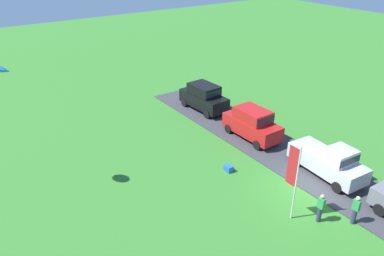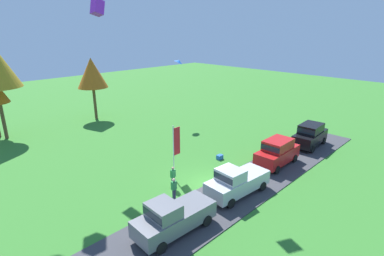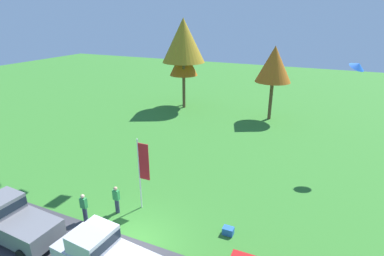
# 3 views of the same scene
# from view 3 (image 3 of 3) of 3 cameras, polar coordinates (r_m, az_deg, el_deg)

# --- Properties ---
(ground_plane) EXTENTS (120.00, 120.00, 0.00)m
(ground_plane) POSITION_cam_3_polar(r_m,az_deg,el_deg) (16.43, -11.04, -20.55)
(ground_plane) COLOR #337528
(car_pickup_far_end) EXTENTS (5.08, 2.22, 2.14)m
(car_pickup_far_end) POSITION_cam_3_polar(r_m,az_deg,el_deg) (18.17, -31.12, -14.69)
(car_pickup_far_end) COLOR slate
(car_pickup_far_end) RESTS_ON ground
(person_beside_suv) EXTENTS (0.36, 0.24, 1.71)m
(person_beside_suv) POSITION_cam_3_polar(r_m,az_deg,el_deg) (18.08, -14.17, -13.06)
(person_beside_suv) COLOR #2D334C
(person_beside_suv) RESTS_ON ground
(person_on_lawn) EXTENTS (0.36, 0.24, 1.71)m
(person_on_lawn) POSITION_cam_3_polar(r_m,az_deg,el_deg) (17.92, -19.84, -14.08)
(person_on_lawn) COLOR #2D334C
(person_on_lawn) RESTS_ON ground
(tree_far_right) EXTENTS (3.42, 3.42, 7.23)m
(tree_far_right) POSITION_cam_3_polar(r_m,az_deg,el_deg) (37.17, -1.61, 12.57)
(tree_far_right) COLOR brown
(tree_far_right) RESTS_ON ground
(tree_right_of_center) EXTENTS (4.98, 4.98, 10.51)m
(tree_right_of_center) POSITION_cam_3_polar(r_m,az_deg,el_deg) (35.82, -1.65, 16.31)
(tree_right_of_center) COLOR brown
(tree_right_of_center) RESTS_ON ground
(tree_lone_near) EXTENTS (3.72, 3.72, 7.85)m
(tree_lone_near) POSITION_cam_3_polar(r_m,az_deg,el_deg) (32.77, 15.36, 11.60)
(tree_lone_near) COLOR brown
(tree_lone_near) RESTS_ON ground
(flag_banner) EXTENTS (0.71, 0.08, 4.41)m
(flag_banner) POSITION_cam_3_polar(r_m,az_deg,el_deg) (17.15, -9.42, -7.18)
(flag_banner) COLOR silver
(flag_banner) RESTS_ON ground
(cooler_box) EXTENTS (0.56, 0.40, 0.40)m
(cooler_box) POSITION_cam_3_polar(r_m,az_deg,el_deg) (16.59, 6.90, -18.88)
(cooler_box) COLOR blue
(cooler_box) RESTS_ON ground
(kite_delta_over_trees) EXTENTS (1.50, 1.49, 0.78)m
(kite_delta_over_trees) POSITION_cam_3_polar(r_m,az_deg,el_deg) (23.80, 29.05, 10.38)
(kite_delta_over_trees) COLOR blue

